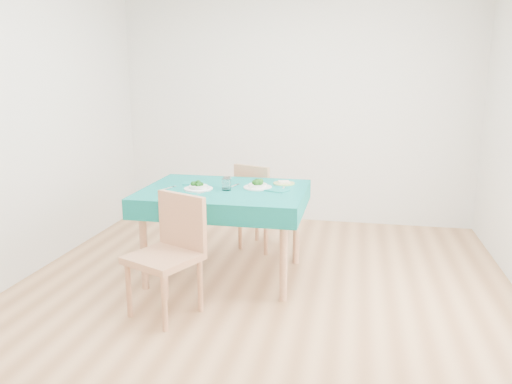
% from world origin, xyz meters
% --- Properties ---
extents(room_shell, '(4.02, 4.52, 2.73)m').
position_xyz_m(room_shell, '(0.00, 0.00, 1.35)').
color(room_shell, '#9B6A40').
rests_on(room_shell, ground).
extents(table, '(1.33, 1.01, 0.76)m').
position_xyz_m(table, '(-0.36, 0.44, 0.38)').
color(table, '#09625C').
rests_on(table, ground).
extents(chair_near, '(0.59, 0.61, 1.08)m').
position_xyz_m(chair_near, '(-0.59, -0.34, 0.54)').
color(chair_near, '#AD7551').
rests_on(chair_near, ground).
extents(chair_far, '(0.51, 0.53, 0.94)m').
position_xyz_m(chair_far, '(-0.19, 1.19, 0.47)').
color(chair_far, '#AD7551').
rests_on(chair_far, ground).
extents(bowl_near, '(0.23, 0.23, 0.07)m').
position_xyz_m(bowl_near, '(-0.56, 0.37, 0.79)').
color(bowl_near, white).
rests_on(bowl_near, table).
extents(bowl_far, '(0.24, 0.24, 0.07)m').
position_xyz_m(bowl_far, '(-0.09, 0.52, 0.79)').
color(bowl_far, white).
rests_on(bowl_far, table).
extents(fork_near, '(0.08, 0.17, 0.00)m').
position_xyz_m(fork_near, '(-0.82, 0.35, 0.76)').
color(fork_near, silver).
rests_on(fork_near, table).
extents(knife_near, '(0.09, 0.18, 0.00)m').
position_xyz_m(knife_near, '(-0.48, 0.28, 0.76)').
color(knife_near, silver).
rests_on(knife_near, table).
extents(fork_far, '(0.07, 0.17, 0.00)m').
position_xyz_m(fork_far, '(-0.31, 0.55, 0.76)').
color(fork_far, silver).
rests_on(fork_far, table).
extents(knife_far, '(0.02, 0.23, 0.00)m').
position_xyz_m(knife_far, '(0.12, 0.48, 0.76)').
color(knife_far, silver).
rests_on(knife_far, table).
extents(napkin_near, '(0.21, 0.17, 0.01)m').
position_xyz_m(napkin_near, '(-0.66, 0.58, 0.76)').
color(napkin_near, '#0C6C65').
rests_on(napkin_near, table).
extents(napkin_far, '(0.21, 0.18, 0.01)m').
position_xyz_m(napkin_far, '(0.08, 0.45, 0.76)').
color(napkin_far, '#0C6C65').
rests_on(napkin_far, table).
extents(tumbler_center, '(0.07, 0.07, 0.09)m').
position_xyz_m(tumbler_center, '(-0.35, 0.49, 0.80)').
color(tumbler_center, white).
rests_on(tumbler_center, table).
extents(tumbler_side, '(0.07, 0.07, 0.10)m').
position_xyz_m(tumbler_side, '(-0.33, 0.40, 0.81)').
color(tumbler_side, white).
rests_on(tumbler_side, table).
extents(side_plate, '(0.19, 0.19, 0.01)m').
position_xyz_m(side_plate, '(0.10, 0.73, 0.76)').
color(side_plate, '#A3C25E').
rests_on(side_plate, table).
extents(bread_slice, '(0.12, 0.12, 0.01)m').
position_xyz_m(bread_slice, '(0.10, 0.73, 0.77)').
color(bread_slice, beige).
rests_on(bread_slice, side_plate).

